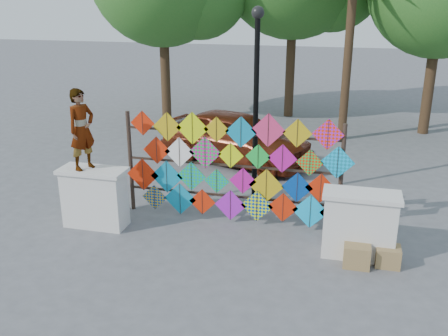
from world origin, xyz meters
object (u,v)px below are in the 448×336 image
(sedan, at_px, (236,137))
(lamppost, at_px, (256,89))
(vendor_woman, at_px, (82,129))
(kite_rack, at_px, (234,169))

(sedan, distance_m, lamppost, 3.46)
(vendor_woman, bearing_deg, sedan, -0.77)
(kite_rack, height_order, sedan, kite_rack)
(vendor_woman, xyz_separation_m, sedan, (2.09, 4.87, -1.34))
(kite_rack, xyz_separation_m, lamppost, (0.22, 1.27, 1.49))
(kite_rack, relative_size, lamppost, 1.10)
(kite_rack, bearing_deg, sedan, 102.06)
(kite_rack, bearing_deg, lamppost, 80.38)
(lamppost, bearing_deg, kite_rack, -99.62)
(kite_rack, height_order, vendor_woman, vendor_woman)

